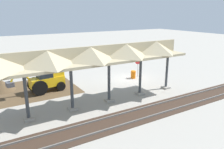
# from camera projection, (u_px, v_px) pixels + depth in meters

# --- Properties ---
(ground_plane) EXTENTS (120.00, 120.00, 0.00)m
(ground_plane) POSITION_uv_depth(u_px,v_px,m) (130.00, 79.00, 25.32)
(ground_plane) COLOR #9E998E
(dirt_work_zone) EXTENTS (9.83, 7.00, 0.01)m
(dirt_work_zone) POSITION_uv_depth(u_px,v_px,m) (25.00, 91.00, 21.40)
(dirt_work_zone) COLOR brown
(dirt_work_zone) RESTS_ON ground
(platform_canopy) EXTENTS (21.05, 3.20, 4.90)m
(platform_canopy) POSITION_uv_depth(u_px,v_px,m) (70.00, 58.00, 16.07)
(platform_canopy) COLOR #9E998E
(platform_canopy) RESTS_ON ground
(rail_tracks) EXTENTS (60.00, 2.58, 0.15)m
(rail_tracks) POSITION_uv_depth(u_px,v_px,m) (184.00, 102.00, 18.65)
(rail_tracks) COLOR slate
(rail_tracks) RESTS_ON ground
(stop_sign) EXTENTS (0.76, 0.13, 2.30)m
(stop_sign) POSITION_uv_depth(u_px,v_px,m) (138.00, 63.00, 25.64)
(stop_sign) COLOR gray
(stop_sign) RESTS_ON ground
(backhoe) EXTENTS (5.30, 2.01, 2.82)m
(backhoe) POSITION_uv_depth(u_px,v_px,m) (45.00, 79.00, 20.88)
(backhoe) COLOR #EAB214
(backhoe) RESTS_ON ground
(dirt_mound) EXTENTS (5.20, 5.20, 2.15)m
(dirt_mound) POSITION_uv_depth(u_px,v_px,m) (2.00, 90.00, 21.50)
(dirt_mound) COLOR brown
(dirt_mound) RESTS_ON ground
(traffic_barrel) EXTENTS (0.56, 0.56, 0.90)m
(traffic_barrel) POSITION_uv_depth(u_px,v_px,m) (133.00, 75.00, 25.34)
(traffic_barrel) COLOR orange
(traffic_barrel) RESTS_ON ground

